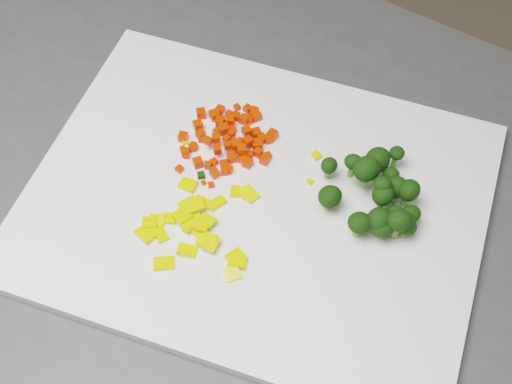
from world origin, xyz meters
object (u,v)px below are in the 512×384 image
at_px(carrot_pile, 228,135).
at_px(pepper_pile, 205,223).
at_px(counter_block, 269,357).
at_px(broccoli_pile, 370,183).
at_px(cutting_board, 256,200).

height_order(carrot_pile, pepper_pile, carrot_pile).
xyz_separation_m(carrot_pile, pepper_pile, (0.03, -0.11, -0.01)).
xyz_separation_m(counter_block, broccoli_pile, (0.09, 0.04, 0.49)).
xyz_separation_m(counter_block, carrot_pile, (-0.08, 0.05, 0.48)).
bearing_deg(cutting_board, carrot_pile, 137.75).
bearing_deg(broccoli_pile, cutting_board, -156.09).
bearing_deg(cutting_board, pepper_pile, -119.52).
distance_m(cutting_board, carrot_pile, 0.08).
height_order(counter_block, carrot_pile, carrot_pile).
height_order(cutting_board, broccoli_pile, broccoli_pile).
height_order(carrot_pile, broccoli_pile, broccoli_pile).
distance_m(carrot_pile, pepper_pile, 0.11).
height_order(counter_block, cutting_board, cutting_board).
distance_m(cutting_board, broccoli_pile, 0.12).
xyz_separation_m(carrot_pile, broccoli_pile, (0.17, -0.01, 0.01)).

